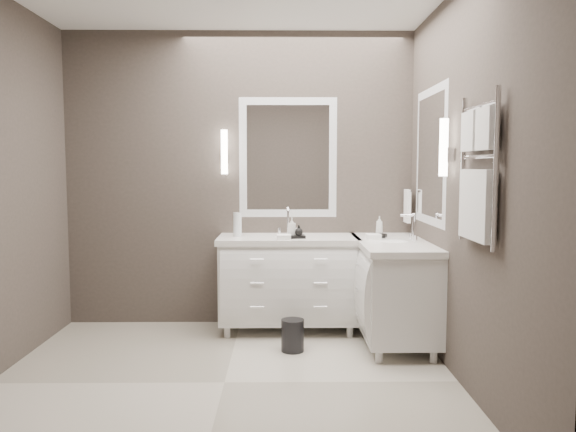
{
  "coord_description": "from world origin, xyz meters",
  "views": [
    {
      "loc": [
        0.39,
        -3.71,
        1.46
      ],
      "look_at": [
        0.44,
        0.7,
        1.08
      ],
      "focal_mm": 35.0,
      "sensor_mm": 36.0,
      "label": 1
    }
  ],
  "objects_px": {
    "vanity_right": "(393,284)",
    "waste_bin": "(293,335)",
    "vanity_back": "(288,277)",
    "towel_ladder": "(477,179)"
  },
  "relations": [
    {
      "from": "vanity_right",
      "to": "waste_bin",
      "type": "relative_size",
      "value": 4.85
    },
    {
      "from": "vanity_back",
      "to": "towel_ladder",
      "type": "height_order",
      "value": "towel_ladder"
    },
    {
      "from": "towel_ladder",
      "to": "waste_bin",
      "type": "xyz_separation_m",
      "value": [
        -1.07,
        1.05,
        -1.26
      ]
    },
    {
      "from": "vanity_right",
      "to": "towel_ladder",
      "type": "height_order",
      "value": "towel_ladder"
    },
    {
      "from": "towel_ladder",
      "to": "vanity_right",
      "type": "bearing_deg",
      "value": 99.84
    },
    {
      "from": "vanity_right",
      "to": "vanity_back",
      "type": "bearing_deg",
      "value": 159.62
    },
    {
      "from": "vanity_back",
      "to": "vanity_right",
      "type": "height_order",
      "value": "same"
    },
    {
      "from": "vanity_right",
      "to": "waste_bin",
      "type": "bearing_deg",
      "value": -163.56
    },
    {
      "from": "vanity_back",
      "to": "vanity_right",
      "type": "bearing_deg",
      "value": -20.38
    },
    {
      "from": "towel_ladder",
      "to": "waste_bin",
      "type": "bearing_deg",
      "value": 135.61
    }
  ]
}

